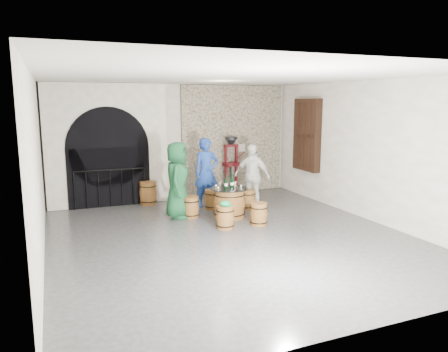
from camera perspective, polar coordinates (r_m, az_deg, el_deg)
name	(u,v)px	position (r m, az deg, el deg)	size (l,w,h in m)	color
ground	(229,236)	(8.79, 0.63, -8.05)	(8.00, 8.00, 0.00)	#2F2F32
wall_back	(174,141)	(12.20, -6.72, 4.64)	(8.00, 8.00, 0.00)	silver
wall_front	(367,202)	(5.06, 18.65, -3.36)	(8.00, 8.00, 0.00)	silver
wall_left	(37,169)	(7.78, -23.81, 0.84)	(8.00, 8.00, 0.00)	silver
wall_right	(369,151)	(10.31, 18.91, 3.20)	(8.00, 8.00, 0.00)	silver
ceiling	(229,76)	(8.37, 0.68, 13.26)	(8.00, 8.00, 0.00)	beige
stone_facing_panel	(233,140)	(12.74, 1.20, 4.93)	(3.20, 0.12, 3.18)	#9E937E
arched_opening	(107,146)	(11.57, -15.47, 3.97)	(3.10, 0.60, 3.19)	silver
shuttered_window	(307,135)	(12.12, 11.05, 5.44)	(0.23, 1.10, 2.00)	black
barrel_table	(229,203)	(10.08, 0.71, -3.63)	(0.91, 0.91, 0.71)	brown
barrel_stool_left	(191,207)	(10.12, -4.48, -4.20)	(0.40, 0.40, 0.50)	brown
barrel_stool_far	(212,199)	(10.89, -1.56, -3.14)	(0.40, 0.40, 0.50)	brown
barrel_stool_right	(248,200)	(10.87, 3.22, -3.18)	(0.40, 0.40, 0.50)	brown
barrel_stool_near_right	(259,214)	(9.51, 4.69, -5.12)	(0.40, 0.40, 0.50)	brown
barrel_stool_near_left	(225,217)	(9.22, 0.14, -5.57)	(0.40, 0.40, 0.50)	brown
green_cap	(225,204)	(9.15, 0.17, -3.74)	(0.26, 0.22, 0.12)	#0D9352
person_green	(177,180)	(10.00, -6.30, -0.56)	(0.88, 0.57, 1.80)	#134525
person_blue	(206,172)	(11.07, -2.38, 0.51)	(0.66, 0.43, 1.80)	navy
person_white	(252,176)	(10.93, 3.78, -0.02)	(0.97, 0.40, 1.65)	silver
wine_bottle_left	(226,183)	(9.89, 0.27, -1.00)	(0.08, 0.08, 0.32)	black
wine_bottle_center	(232,182)	(10.00, 1.06, -0.87)	(0.08, 0.08, 0.32)	black
wine_bottle_right	(232,182)	(10.06, 1.14, -0.80)	(0.08, 0.08, 0.32)	black
tasting_glass_a	(218,189)	(9.68, -0.77, -1.72)	(0.05, 0.05, 0.10)	#C36426
tasting_glass_b	(235,185)	(10.15, 1.46, -1.18)	(0.05, 0.05, 0.10)	#C36426
tasting_glass_c	(220,184)	(10.24, -0.53, -1.08)	(0.05, 0.05, 0.10)	#C36426
tasting_glass_d	(235,183)	(10.31, 1.54, -1.00)	(0.05, 0.05, 0.10)	#C36426
tasting_glass_e	(241,187)	(9.88, 2.31, -1.50)	(0.05, 0.05, 0.10)	#C36426
tasting_glass_f	(216,187)	(9.91, -1.08, -1.45)	(0.05, 0.05, 0.10)	#C36426
side_barrel	(148,193)	(11.53, -10.18, -2.26)	(0.47, 0.47, 0.62)	brown
corking_press	(231,162)	(12.33, 0.97, 1.95)	(0.73, 0.46, 1.72)	#460B11
control_box	(242,148)	(12.79, 2.37, 3.82)	(0.18, 0.10, 0.22)	silver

